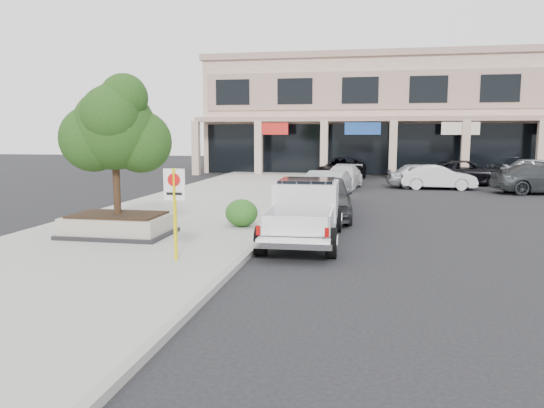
{
  "coord_description": "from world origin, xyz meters",
  "views": [
    {
      "loc": [
        1.73,
        -12.57,
        3.32
      ],
      "look_at": [
        -1.0,
        1.5,
        1.38
      ],
      "focal_mm": 35.0,
      "sensor_mm": 36.0,
      "label": 1
    }
  ],
  "objects_px": {
    "planter_tree": "(121,129)",
    "lot_car_e": "(538,169)",
    "pickup_truck": "(304,212)",
    "curb_car_b": "(326,189)",
    "lot_car_c": "(544,179)",
    "lot_car_d": "(466,173)",
    "lot_car_b": "(438,177)",
    "no_parking_sign": "(175,201)",
    "planter": "(118,225)",
    "lot_car_a": "(425,175)",
    "curb_car_d": "(342,169)",
    "curb_car_a": "(326,197)",
    "curb_car_c": "(343,177)"
  },
  "relations": [
    {
      "from": "planter_tree",
      "to": "lot_car_e",
      "type": "xyz_separation_m",
      "value": [
        18.72,
        24.42,
        -2.62
      ]
    },
    {
      "from": "pickup_truck",
      "to": "curb_car_b",
      "type": "relative_size",
      "value": 1.24
    },
    {
      "from": "lot_car_c",
      "to": "lot_car_d",
      "type": "height_order",
      "value": "lot_car_c"
    },
    {
      "from": "planter_tree",
      "to": "curb_car_b",
      "type": "distance_m",
      "value": 10.71
    },
    {
      "from": "pickup_truck",
      "to": "lot_car_b",
      "type": "height_order",
      "value": "pickup_truck"
    },
    {
      "from": "planter_tree",
      "to": "curb_car_b",
      "type": "height_order",
      "value": "planter_tree"
    },
    {
      "from": "no_parking_sign",
      "to": "pickup_truck",
      "type": "distance_m",
      "value": 4.51
    },
    {
      "from": "planter",
      "to": "lot_car_e",
      "type": "xyz_separation_m",
      "value": [
        18.85,
        24.58,
        0.32
      ]
    },
    {
      "from": "planter_tree",
      "to": "lot_car_a",
      "type": "xyz_separation_m",
      "value": [
        10.6,
        17.76,
        -2.65
      ]
    },
    {
      "from": "curb_car_d",
      "to": "lot_car_b",
      "type": "bearing_deg",
      "value": -29.02
    },
    {
      "from": "pickup_truck",
      "to": "lot_car_a",
      "type": "height_order",
      "value": "pickup_truck"
    },
    {
      "from": "curb_car_b",
      "to": "no_parking_sign",
      "type": "bearing_deg",
      "value": -96.27
    },
    {
      "from": "lot_car_a",
      "to": "no_parking_sign",
      "type": "bearing_deg",
      "value": 152.48
    },
    {
      "from": "no_parking_sign",
      "to": "lot_car_b",
      "type": "bearing_deg",
      "value": 67.07
    },
    {
      "from": "lot_car_b",
      "to": "lot_car_e",
      "type": "relative_size",
      "value": 0.91
    },
    {
      "from": "pickup_truck",
      "to": "lot_car_c",
      "type": "bearing_deg",
      "value": 52.09
    },
    {
      "from": "planter_tree",
      "to": "curb_car_b",
      "type": "relative_size",
      "value": 0.84
    },
    {
      "from": "no_parking_sign",
      "to": "curb_car_a",
      "type": "distance_m",
      "value": 8.74
    },
    {
      "from": "curb_car_d",
      "to": "lot_car_d",
      "type": "height_order",
      "value": "curb_car_d"
    },
    {
      "from": "curb_car_d",
      "to": "curb_car_c",
      "type": "bearing_deg",
      "value": -78.13
    },
    {
      "from": "curb_car_a",
      "to": "lot_car_c",
      "type": "height_order",
      "value": "curb_car_a"
    },
    {
      "from": "planter_tree",
      "to": "pickup_truck",
      "type": "relative_size",
      "value": 0.68
    },
    {
      "from": "pickup_truck",
      "to": "lot_car_c",
      "type": "distance_m",
      "value": 18.86
    },
    {
      "from": "curb_car_d",
      "to": "lot_car_d",
      "type": "distance_m",
      "value": 8.07
    },
    {
      "from": "lot_car_b",
      "to": "curb_car_c",
      "type": "bearing_deg",
      "value": 95.63
    },
    {
      "from": "no_parking_sign",
      "to": "lot_car_c",
      "type": "bearing_deg",
      "value": 53.56
    },
    {
      "from": "lot_car_a",
      "to": "planter",
      "type": "bearing_deg",
      "value": 142.23
    },
    {
      "from": "curb_car_c",
      "to": "pickup_truck",
      "type": "bearing_deg",
      "value": -83.87
    },
    {
      "from": "curb_car_c",
      "to": "planter",
      "type": "bearing_deg",
      "value": -102.51
    },
    {
      "from": "planter",
      "to": "curb_car_c",
      "type": "relative_size",
      "value": 0.67
    },
    {
      "from": "curb_car_b",
      "to": "lot_car_d",
      "type": "xyz_separation_m",
      "value": [
        7.87,
        11.18,
        -0.0
      ]
    },
    {
      "from": "curb_car_a",
      "to": "lot_car_a",
      "type": "bearing_deg",
      "value": 64.7
    },
    {
      "from": "curb_car_b",
      "to": "curb_car_c",
      "type": "distance_m",
      "value": 7.71
    },
    {
      "from": "curb_car_c",
      "to": "curb_car_a",
      "type": "bearing_deg",
      "value": -82.9
    },
    {
      "from": "curb_car_a",
      "to": "curb_car_d",
      "type": "bearing_deg",
      "value": 87.19
    },
    {
      "from": "curb_car_a",
      "to": "curb_car_d",
      "type": "distance_m",
      "value": 16.27
    },
    {
      "from": "curb_car_b",
      "to": "lot_car_e",
      "type": "height_order",
      "value": "lot_car_e"
    },
    {
      "from": "planter",
      "to": "lot_car_b",
      "type": "bearing_deg",
      "value": 56.6
    },
    {
      "from": "curb_car_b",
      "to": "curb_car_a",
      "type": "bearing_deg",
      "value": -78.02
    },
    {
      "from": "pickup_truck",
      "to": "curb_car_d",
      "type": "height_order",
      "value": "pickup_truck"
    },
    {
      "from": "curb_car_a",
      "to": "lot_car_d",
      "type": "height_order",
      "value": "curb_car_a"
    },
    {
      "from": "planter_tree",
      "to": "lot_car_d",
      "type": "xyz_separation_m",
      "value": [
        13.32,
        20.01,
        -2.63
      ]
    },
    {
      "from": "curb_car_c",
      "to": "lot_car_a",
      "type": "height_order",
      "value": "lot_car_a"
    },
    {
      "from": "lot_car_a",
      "to": "pickup_truck",
      "type": "bearing_deg",
      "value": 156.69
    },
    {
      "from": "pickup_truck",
      "to": "lot_car_a",
      "type": "bearing_deg",
      "value": 71.73
    },
    {
      "from": "curb_car_c",
      "to": "lot_car_b",
      "type": "bearing_deg",
      "value": 13.46
    },
    {
      "from": "curb_car_a",
      "to": "curb_car_b",
      "type": "height_order",
      "value": "curb_car_a"
    },
    {
      "from": "curb_car_a",
      "to": "curb_car_c",
      "type": "distance_m",
      "value": 11.25
    },
    {
      "from": "planter",
      "to": "lot_car_e",
      "type": "height_order",
      "value": "lot_car_e"
    },
    {
      "from": "curb_car_c",
      "to": "lot_car_a",
      "type": "distance_m",
      "value": 4.99
    }
  ]
}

